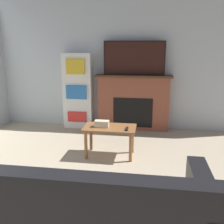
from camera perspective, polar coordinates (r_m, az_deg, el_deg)
The scene contains 8 objects.
wall_back at distance 5.47m, azimuth 1.37°, elevation 10.53°, with size 6.01×0.06×2.70m.
fireplace at distance 5.41m, azimuth 4.65°, elevation 2.10°, with size 1.54×0.28×1.13m.
tv at distance 5.27m, azimuth 4.84°, elevation 11.62°, with size 1.21×0.03×0.67m.
couch at distance 2.46m, azimuth -12.54°, elevation -21.24°, with size 2.60×0.98×0.89m.
coffee_table at distance 4.11m, azimuth -0.49°, elevation -4.36°, with size 0.81×0.47×0.48m.
tissue_box at distance 4.08m, azimuth -2.24°, elevation -2.56°, with size 0.22×0.12×0.10m.
remote_control at distance 3.96m, azimuth 3.23°, elevation -3.69°, with size 0.04×0.15×0.02m.
bookshelf at distance 5.54m, azimuth -7.40°, elevation 4.55°, with size 0.60×0.29×1.56m.
Camera 1 is at (0.68, -1.14, 1.71)m, focal length 42.00 mm.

